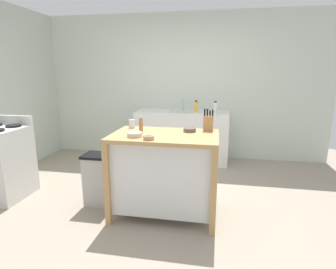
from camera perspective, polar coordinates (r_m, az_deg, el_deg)
The scene contains 16 objects.
ground_plane at distance 3.35m, azimuth -1.91°, elevation -15.08°, with size 6.17×6.17×0.00m, color gray.
wall_back at distance 5.07m, azimuth 3.17°, elevation 9.93°, with size 5.17×0.10×2.60m, color silver.
wall_left at distance 4.88m, azimuth -31.33°, elevation 7.94°, with size 0.10×2.75×2.60m, color beige.
kitchen_island at distance 3.01m, azimuth -0.69°, elevation -7.54°, with size 1.14×0.72×0.93m.
knife_block at distance 3.08m, azimuth 8.50°, elevation 2.47°, with size 0.11×0.09×0.25m.
bowl_stoneware_deep at distance 2.66m, azimuth -4.08°, elevation -0.63°, with size 0.11×0.11×0.04m.
bowl_ceramic_small at distance 3.02m, azimuth 4.58°, elevation 1.03°, with size 0.14×0.14×0.04m.
bowl_ceramic_wide at distance 2.80m, azimuth -7.00°, elevation 0.04°, with size 0.16×0.16×0.05m.
drinking_cup at distance 3.24m, azimuth -7.63°, elevation 2.27°, with size 0.07×0.07×0.10m.
pepper_grinder at distance 2.95m, azimuth -5.72°, elevation 1.96°, with size 0.04×0.04×0.18m.
trash_bin at distance 3.40m, azimuth -14.13°, elevation -9.13°, with size 0.36×0.28×0.63m.
sink_counter at distance 4.85m, azimuth 2.94°, elevation -0.36°, with size 1.61×0.60×0.90m.
sink_faucet at distance 4.89m, azimuth 3.24°, elevation 6.39°, with size 0.02×0.02×0.22m.
bottle_hand_soap at distance 4.67m, azimuth 5.95°, elevation 5.85°, with size 0.06×0.06×0.20m.
bottle_dish_soap at distance 4.65m, azimuth 9.93°, elevation 5.65°, with size 0.07×0.07×0.20m.
stove at distance 4.04m, azimuth -31.84°, elevation -5.06°, with size 0.60×0.60×1.02m.
Camera 1 is at (0.63, -2.88, 1.58)m, focal length 28.91 mm.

